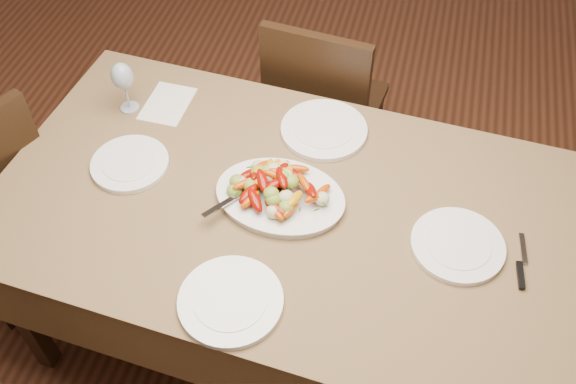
# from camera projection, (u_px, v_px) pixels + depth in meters

# --- Properties ---
(dining_table) EXTENTS (1.91, 1.18, 0.76)m
(dining_table) POSITION_uv_depth(u_px,v_px,m) (288.00, 274.00, 2.26)
(dining_table) COLOR brown
(dining_table) RESTS_ON ground
(chair_far) EXTENTS (0.47, 0.47, 0.95)m
(chair_far) POSITION_uv_depth(u_px,v_px,m) (328.00, 104.00, 2.70)
(chair_far) COLOR black
(chair_far) RESTS_ON ground
(serving_platter) EXTENTS (0.41, 0.32, 0.02)m
(serving_platter) POSITION_uv_depth(u_px,v_px,m) (280.00, 198.00, 1.98)
(serving_platter) COLOR white
(serving_platter) RESTS_ON dining_table
(roasted_vegetables) EXTENTS (0.34, 0.24, 0.09)m
(roasted_vegetables) POSITION_uv_depth(u_px,v_px,m) (280.00, 186.00, 1.94)
(roasted_vegetables) COLOR #730A02
(roasted_vegetables) RESTS_ON serving_platter
(serving_spoon) EXTENTS (0.27, 0.20, 0.03)m
(serving_spoon) POSITION_uv_depth(u_px,v_px,m) (256.00, 194.00, 1.94)
(serving_spoon) COLOR #9EA0A8
(serving_spoon) RESTS_ON serving_platter
(plate_left) EXTENTS (0.25, 0.25, 0.02)m
(plate_left) POSITION_uv_depth(u_px,v_px,m) (130.00, 164.00, 2.08)
(plate_left) COLOR white
(plate_left) RESTS_ON dining_table
(plate_right) EXTENTS (0.27, 0.27, 0.02)m
(plate_right) POSITION_uv_depth(u_px,v_px,m) (458.00, 245.00, 1.86)
(plate_right) COLOR white
(plate_right) RESTS_ON dining_table
(plate_far) EXTENTS (0.30, 0.30, 0.02)m
(plate_far) POSITION_uv_depth(u_px,v_px,m) (324.00, 130.00, 2.18)
(plate_far) COLOR white
(plate_far) RESTS_ON dining_table
(plate_near) EXTENTS (0.29, 0.29, 0.02)m
(plate_near) POSITION_uv_depth(u_px,v_px,m) (231.00, 301.00, 1.74)
(plate_near) COLOR white
(plate_near) RESTS_ON dining_table
(wine_glass) EXTENTS (0.08, 0.08, 0.20)m
(wine_glass) POSITION_uv_depth(u_px,v_px,m) (124.00, 86.00, 2.19)
(wine_glass) COLOR #8C99A5
(wine_glass) RESTS_ON dining_table
(menu_card) EXTENTS (0.16, 0.21, 0.00)m
(menu_card) POSITION_uv_depth(u_px,v_px,m) (168.00, 104.00, 2.28)
(menu_card) COLOR silver
(menu_card) RESTS_ON dining_table
(table_knife) EXTENTS (0.04, 0.20, 0.01)m
(table_knife) POSITION_uv_depth(u_px,v_px,m) (521.00, 264.00, 1.83)
(table_knife) COLOR #9EA0A8
(table_knife) RESTS_ON dining_table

